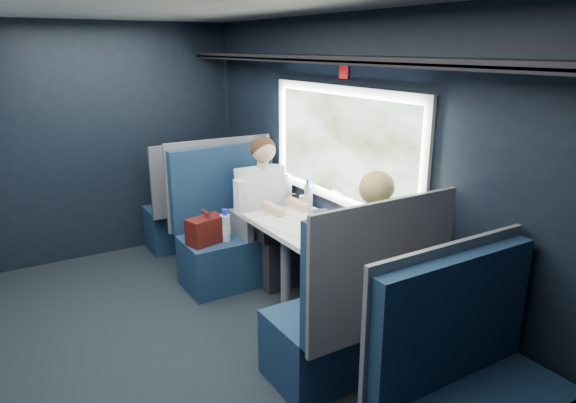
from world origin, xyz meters
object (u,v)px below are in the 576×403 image
seat_row_back (471,401)px  man (267,204)px  seat_row_front (196,209)px  seat_bay_near (233,235)px  seat_bay_far (353,318)px  bottle_small (309,195)px  cup (303,200)px  woman (369,255)px  table (303,234)px  laptop (330,208)px

seat_row_back → man: size_ratio=0.88×
man → seat_row_front: bearing=102.8°
seat_bay_near → seat_bay_far: size_ratio=1.00×
bottle_small → cup: size_ratio=2.92×
seat_bay_far → man: size_ratio=0.95×
bottle_small → seat_row_back: bearing=-102.5°
woman → cup: (0.22, 1.15, 0.05)m
table → bottle_small: 0.51m
table → seat_row_front: 1.82m
woman → laptop: (0.26, 0.80, 0.07)m
man → bottle_small: size_ratio=5.48×
seat_bay_near → seat_row_front: size_ratio=1.09×
woman → seat_row_back: bearing=-102.9°
seat_bay_near → cup: bearing=-41.8°
table → cup: 0.54m
table → woman: woman is taller
woman → cup: 1.17m
bottle_small → seat_bay_far: bearing=-111.1°
seat_bay_far → man: bearing=81.0°
seat_bay_near → seat_bay_far: (0.01, -1.74, -0.01)m
seat_row_back → man: 2.53m
seat_row_front → bottle_small: 1.57m
seat_row_front → seat_row_back: 3.59m
seat_bay_near → bottle_small: size_ratio=5.22×
bottle_small → woman: bearing=-102.0°
seat_bay_near → seat_row_back: bearing=-89.7°
seat_bay_far → table: bearing=78.2°
laptop → seat_bay_far: bearing=-117.6°
table → seat_row_front: seat_row_front is taller
seat_bay_far → woman: 0.43m
laptop → bottle_small: bottle_small is taller
seat_bay_far → seat_row_back: size_ratio=1.09×
man → woman: same height
table → seat_row_back: (-0.18, -1.80, -0.25)m
seat_row_front → man: size_ratio=0.88×
seat_bay_near → laptop: (0.52, -0.77, 0.38)m
seat_bay_far → seat_row_back: seat_bay_far is taller
laptop → cup: (-0.04, 0.34, -0.02)m
seat_row_back → woman: bearing=77.1°
seat_bay_near → laptop: 1.00m
seat_bay_near → bottle_small: bearing=-45.3°
seat_row_back → cup: (0.47, 2.24, 0.37)m
laptop → cup: size_ratio=3.87×
seat_row_front → table: bearing=-84.2°
table → seat_row_back: 1.82m
table → bottle_small: size_ratio=4.15×
seat_row_back → cup: 2.31m
table → seat_row_front: bearing=95.8°
man → woman: (0.00, -1.41, 0.01)m
seat_bay_far → laptop: size_ratio=3.94×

